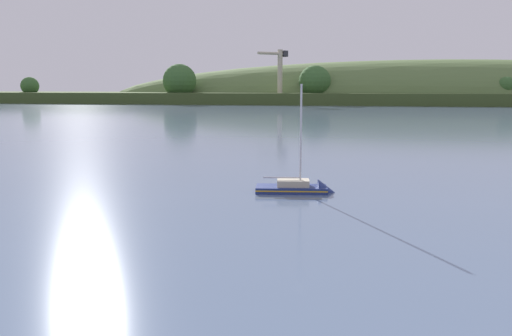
% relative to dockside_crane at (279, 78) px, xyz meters
% --- Properties ---
extents(far_shoreline_hill, '(417.73, 95.98, 40.99)m').
position_rel_dockside_crane_xyz_m(far_shoreline_hill, '(63.77, 31.17, -11.14)').
color(far_shoreline_hill, '#3C4E24').
rests_on(far_shoreline_hill, ground).
extents(dockside_crane, '(12.46, 10.64, 23.66)m').
position_rel_dockside_crane_xyz_m(dockside_crane, '(0.00, 0.00, 0.00)').
color(dockside_crane, '#4C4C51').
rests_on(dockside_crane, ground).
extents(sailboat_near_mooring, '(6.26, 2.74, 9.29)m').
position_rel_dockside_crane_xyz_m(sailboat_near_mooring, '(23.52, -197.54, -11.42)').
color(sailboat_near_mooring, navy).
rests_on(sailboat_near_mooring, ground).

